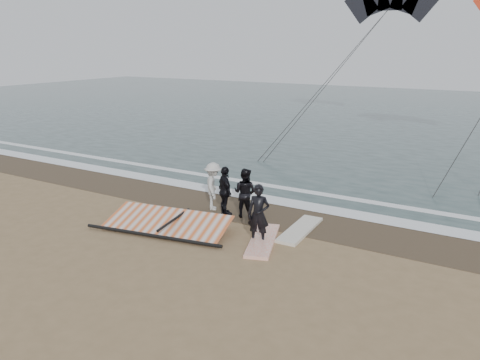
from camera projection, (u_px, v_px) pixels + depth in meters
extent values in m
plane|color=#8C704C|center=(224.00, 267.00, 12.98)|extent=(120.00, 120.00, 0.00)
cube|color=#233838|center=(426.00, 116.00, 40.41)|extent=(120.00, 54.00, 0.02)
cube|color=#4C3D2B|center=(290.00, 217.00, 16.72)|extent=(120.00, 2.80, 0.01)
cube|color=white|center=(305.00, 206.00, 17.88)|extent=(120.00, 0.90, 0.01)
cube|color=white|center=(321.00, 194.00, 19.29)|extent=(120.00, 0.45, 0.01)
imported|color=black|center=(259.00, 214.00, 14.34)|extent=(0.77, 0.59, 1.88)
cube|color=white|center=(263.00, 240.00, 14.65)|extent=(1.52, 2.72, 0.10)
cube|color=beige|center=(300.00, 230.00, 15.48)|extent=(0.74, 2.58, 0.11)
imported|color=black|center=(245.00, 193.00, 16.57)|extent=(0.90, 0.71, 1.79)
imported|color=black|center=(225.00, 191.00, 16.74)|extent=(1.11, 1.00, 1.81)
imported|color=beige|center=(213.00, 186.00, 17.32)|extent=(1.18, 1.34, 1.79)
cube|color=black|center=(174.00, 222.00, 16.13)|extent=(2.95, 1.14, 0.11)
cube|color=#D75B23|center=(167.00, 222.00, 15.47)|extent=(4.41, 2.28, 0.44)
cylinder|color=black|center=(152.00, 235.00, 14.87)|extent=(4.82, 0.90, 0.11)
cylinder|color=black|center=(174.00, 219.00, 15.28)|extent=(0.43, 2.09, 0.09)
cylinder|color=#262626|center=(333.00, 74.00, 28.52)|extent=(0.04, 0.04, 16.38)
cylinder|color=#262626|center=(335.00, 74.00, 28.45)|extent=(0.04, 0.04, 16.31)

